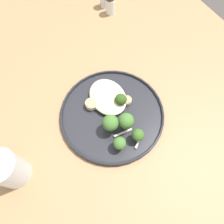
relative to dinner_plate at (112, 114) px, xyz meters
The scene contains 17 objects.
ground 0.75m from the dinner_plate, 76.58° to the left, with size 6.00×6.00×0.00m, color #47423D.
wooden_dining_table 0.10m from the dinner_plate, 76.58° to the left, with size 1.40×1.00×0.74m.
dinner_plate is the anchor object (origin of this frame).
noodle_bed 0.05m from the dinner_plate, 164.38° to the left, with size 0.13×0.10×0.03m.
seared_scallop_front_small 0.06m from the dinner_plate, 100.60° to the left, with size 0.03×0.03×0.02m.
seared_scallop_rear_pale 0.06m from the dinner_plate, 165.47° to the left, with size 0.02×0.02×0.01m.
seared_scallop_center_golden 0.06m from the dinner_plate, 142.51° to the right, with size 0.03×0.03×0.02m.
seared_scallop_tiny_bay 0.09m from the dinner_plate, 164.14° to the left, with size 0.03×0.03×0.01m.
broccoli_floret_tall_stalk 0.07m from the dinner_plate, 12.11° to the left, with size 0.04×0.04×0.06m.
broccoli_floret_beside_noodles 0.10m from the dinner_plate, 18.85° to the right, with size 0.03×0.03×0.05m.
broccoli_floret_front_edge 0.10m from the dinner_plate, 11.35° to the left, with size 0.03×0.03×0.05m.
broccoli_floret_center_pile 0.05m from the dinner_plate, 109.43° to the left, with size 0.03×0.03×0.05m.
broccoli_floret_split_head 0.06m from the dinner_plate, 34.91° to the right, with size 0.04×0.04×0.06m.
onion_sliver_curled_piece 0.11m from the dinner_plate, ahead, with size 0.04×0.01×0.00m, color silver.
onion_sliver_short_strip 0.07m from the dinner_plate, ahead, with size 0.05×0.01×0.00m, color silver.
water_glass 0.29m from the dinner_plate, 85.85° to the right, with size 0.08×0.08×0.10m.
pepper_shaker 0.42m from the dinner_plate, 150.96° to the left, with size 0.03×0.03×0.07m.
Camera 1 is at (0.21, -0.17, 1.28)m, focal length 33.54 mm.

